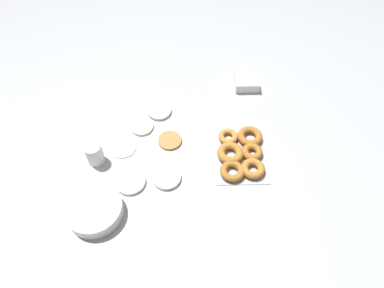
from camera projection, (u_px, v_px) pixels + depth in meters
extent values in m
plane|color=#B2B5BA|center=(175.00, 144.00, 1.46)|extent=(3.00, 3.00, 0.00)
cylinder|color=silver|center=(130.00, 182.00, 1.34)|extent=(0.12, 0.12, 0.01)
cylinder|color=beige|center=(142.00, 127.00, 1.52)|extent=(0.10, 0.10, 0.01)
cylinder|color=#B27F42|center=(170.00, 141.00, 1.47)|extent=(0.10, 0.10, 0.01)
cylinder|color=silver|center=(123.00, 148.00, 1.45)|extent=(0.11, 0.11, 0.01)
cylinder|color=beige|center=(159.00, 111.00, 1.57)|extent=(0.11, 0.11, 0.01)
cylinder|color=beige|center=(167.00, 178.00, 1.35)|extent=(0.11, 0.11, 0.02)
cube|color=#ADAFB5|center=(239.00, 155.00, 1.43)|extent=(0.29, 0.21, 0.01)
torus|color=#B7752D|center=(253.00, 169.00, 1.36)|extent=(0.10, 0.10, 0.03)
torus|color=#AD6B28|center=(252.00, 152.00, 1.41)|extent=(0.09, 0.09, 0.03)
torus|color=#AD6B28|center=(250.00, 136.00, 1.46)|extent=(0.11, 0.11, 0.03)
torus|color=#AD6B28|center=(232.00, 171.00, 1.36)|extent=(0.10, 0.10, 0.03)
torus|color=#B7752D|center=(230.00, 153.00, 1.41)|extent=(0.11, 0.11, 0.03)
torus|color=#C68438|center=(228.00, 137.00, 1.47)|extent=(0.08, 0.08, 0.02)
cylinder|color=silver|center=(95.00, 210.00, 1.25)|extent=(0.21, 0.21, 0.06)
cube|color=white|center=(246.00, 83.00, 1.68)|extent=(0.12, 0.11, 0.02)
cube|color=white|center=(247.00, 79.00, 1.66)|extent=(0.12, 0.11, 0.02)
cylinder|color=white|center=(94.00, 154.00, 1.37)|extent=(0.07, 0.07, 0.10)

